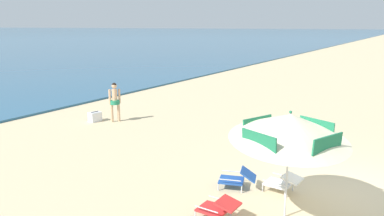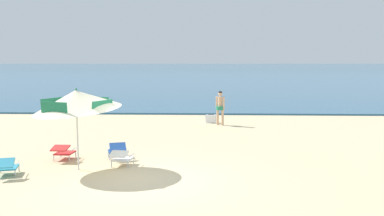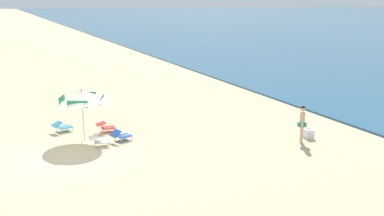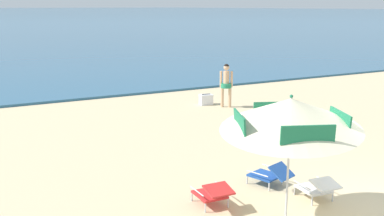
% 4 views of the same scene
% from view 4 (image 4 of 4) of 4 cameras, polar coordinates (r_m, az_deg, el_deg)
% --- Properties ---
extents(beach_umbrella_striped_main, '(3.48, 3.47, 2.38)m').
position_cam_4_polar(beach_umbrella_striped_main, '(8.08, 11.98, -0.71)').
color(beach_umbrella_striped_main, silver).
rests_on(beach_umbrella_striped_main, ground).
extents(lounge_chair_under_umbrella, '(0.63, 0.90, 0.49)m').
position_cam_4_polar(lounge_chair_under_umbrella, '(9.61, 15.13, -9.34)').
color(lounge_chair_under_umbrella, white).
rests_on(lounge_chair_under_umbrella, ground).
extents(lounge_chair_beside_umbrella, '(0.60, 0.87, 0.49)m').
position_cam_4_polar(lounge_chair_beside_umbrella, '(9.03, 2.56, -10.34)').
color(lounge_chair_beside_umbrella, red).
rests_on(lounge_chair_beside_umbrella, ground).
extents(lounge_chair_facing_sea, '(0.78, 1.01, 0.53)m').
position_cam_4_polar(lounge_chair_facing_sea, '(10.12, 9.60, -7.99)').
color(lounge_chair_facing_sea, '#1E4799').
rests_on(lounge_chair_facing_sea, ground).
extents(person_standing_near_shore, '(0.42, 0.40, 1.65)m').
position_cam_4_polar(person_standing_near_shore, '(17.55, 4.22, 3.16)').
color(person_standing_near_shore, '#D8A87F').
rests_on(person_standing_near_shore, ground).
extents(cooler_box, '(0.55, 0.44, 0.43)m').
position_cam_4_polar(cooler_box, '(18.09, 1.73, 1.05)').
color(cooler_box, white).
rests_on(cooler_box, ground).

